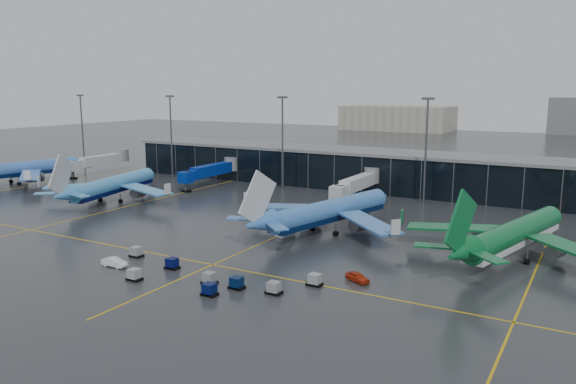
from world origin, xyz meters
The scene contains 13 objects.
ground centered at (0.00, 0.00, 0.00)m, with size 600.00×600.00×0.00m, color #282B2D.
terminal_pier centered at (0.00, 62.00, 5.42)m, with size 142.00×17.00×10.70m.
jet_bridges centered at (-35.00, 42.99, 4.55)m, with size 94.00×27.50×7.20m.
flood_masts centered at (5.00, 50.00, 13.81)m, with size 203.00×0.50×25.50m.
taxi_lines centered at (10.00, 10.61, 0.01)m, with size 220.00×120.00×0.02m.
airliner_klm_west centered at (-86.02, 19.47, 6.80)m, with size 38.88×44.28×13.61m, color #3C6FC7, non-canonical shape.
airliner_arkefly centered at (-42.54, 14.35, 6.52)m, with size 37.26×42.43×13.04m, color #4295DA, non-canonical shape.
airliner_klm_near centered at (17.20, 13.50, 6.70)m, with size 38.30×43.62×13.40m, color #3D76C8, non-canonical shape.
airliner_aer_lingus centered at (51.03, 12.80, 6.65)m, with size 37.99×43.27×13.30m, color #0B612E, non-canonical shape.
baggage_carts centered at (14.06, -21.36, 0.76)m, with size 34.26×12.57×1.70m.
mobile_airstair centered at (11.22, 5.96, 0.77)m, with size 3.13×3.75×3.45m.
service_van_red centered at (33.12, -10.94, 0.69)m, with size 1.64×4.07×1.39m, color #B92A0E.
service_van_white centered at (-2.87, -23.37, 0.73)m, with size 1.55×4.43×1.46m, color white.
Camera 1 is at (62.81, -83.39, 27.66)m, focal length 35.00 mm.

